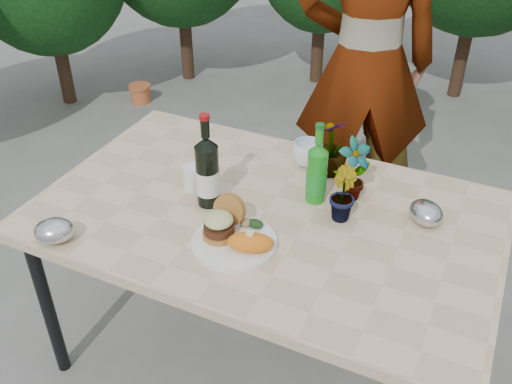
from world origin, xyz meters
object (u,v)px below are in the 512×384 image
at_px(patio_table, 266,224).
at_px(wine_bottle, 208,172).
at_px(person, 366,64).
at_px(dinner_plate, 234,242).

xyz_separation_m(patio_table, wine_bottle, (-0.20, -0.04, 0.19)).
height_order(patio_table, person, person).
bearing_deg(person, wine_bottle, 53.69).
relative_size(wine_bottle, person, 0.19).
bearing_deg(patio_table, dinner_plate, -94.51).
xyz_separation_m(patio_table, person, (0.04, 1.05, 0.23)).
distance_m(dinner_plate, wine_bottle, 0.28).
relative_size(patio_table, person, 0.87).
height_order(dinner_plate, wine_bottle, wine_bottle).
bearing_deg(dinner_plate, patio_table, 85.49).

